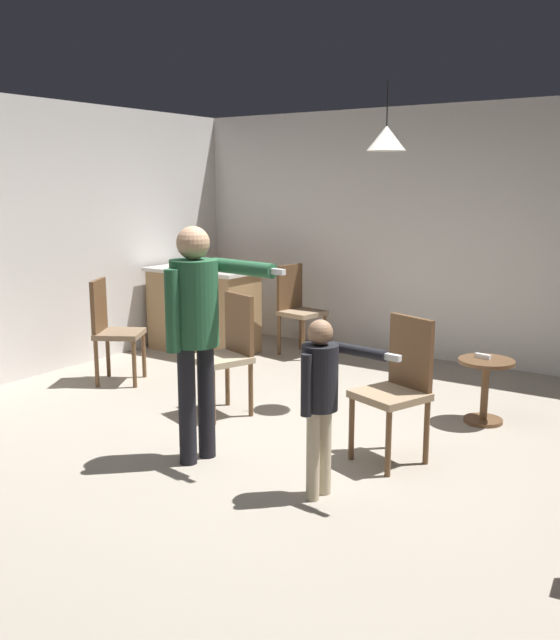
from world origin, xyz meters
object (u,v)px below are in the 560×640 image
object	(u,v)px
dining_chair_near_wall	(112,327)
spare_remote_on_table	(483,356)
side_table_by_couch	(485,383)
person_child	(321,389)
dining_chair_centre_back	(297,306)
person_adult	(196,318)
dining_chair_by_counter	(398,384)
kitchen_counter	(204,310)
dining_chair_spare	(228,349)

from	to	relation	value
dining_chair_near_wall	spare_remote_on_table	world-z (taller)	dining_chair_near_wall
side_table_by_couch	person_child	distance (m)	1.98
side_table_by_couch	dining_chair_centre_back	world-z (taller)	dining_chair_centre_back
dining_chair_near_wall	person_adult	bearing A→B (deg)	31.59
dining_chair_by_counter	dining_chair_near_wall	distance (m)	3.10
dining_chair_by_counter	dining_chair_centre_back	distance (m)	3.15
kitchen_counter	person_child	xyz separation A→B (m)	(3.06, -2.56, 0.21)
kitchen_counter	spare_remote_on_table	xyz separation A→B (m)	(3.42, -0.63, 0.06)
person_adult	dining_chair_near_wall	size ratio (longest dim) A/B	1.62
kitchen_counter	person_adult	xyz separation A→B (m)	(2.07, -2.53, 0.53)
dining_chair_centre_back	kitchen_counter	bearing A→B (deg)	-53.75
dining_chair_by_counter	spare_remote_on_table	world-z (taller)	dining_chair_by_counter
side_table_by_couch	dining_chair_centre_back	distance (m)	2.74
person_adult	dining_chair_by_counter	size ratio (longest dim) A/B	1.62
kitchen_counter	spare_remote_on_table	distance (m)	3.48
spare_remote_on_table	dining_chair_centre_back	bearing A→B (deg)	155.86
dining_chair_by_counter	dining_chair_near_wall	xyz separation A→B (m)	(-3.09, 0.26, 0.00)
dining_chair_centre_back	dining_chair_spare	xyz separation A→B (m)	(0.64, -2.08, 0.00)
person_child	dining_chair_near_wall	xyz separation A→B (m)	(-2.96, 1.07, -0.14)
dining_chair_near_wall	dining_chair_spare	xyz separation A→B (m)	(1.50, -0.12, 0.00)
person_adult	dining_chair_centre_back	distance (m)	3.23
side_table_by_couch	person_adult	xyz separation A→B (m)	(-1.39, -1.88, 0.68)
dining_chair_by_counter	dining_chair_near_wall	world-z (taller)	same
person_child	dining_chair_spare	distance (m)	1.75
kitchen_counter	dining_chair_by_counter	bearing A→B (deg)	-28.70
dining_chair_by_counter	dining_chair_centre_back	size ratio (longest dim) A/B	1.00
person_adult	dining_chair_centre_back	bearing A→B (deg)	-150.51
person_adult	dining_chair_by_counter	distance (m)	1.44
dining_chair_centre_back	dining_chair_spare	bearing A→B (deg)	27.27
dining_chair_by_counter	spare_remote_on_table	distance (m)	1.14
dining_chair_near_wall	spare_remote_on_table	bearing A→B (deg)	74.00
person_child	dining_chair_by_counter	world-z (taller)	person_child
person_adult	dining_chair_spare	world-z (taller)	person_adult
kitchen_counter	side_table_by_couch	size ratio (longest dim) A/B	2.42
kitchen_counter	dining_chair_near_wall	xyz separation A→B (m)	(0.10, -1.48, 0.07)
kitchen_counter	side_table_by_couch	bearing A→B (deg)	-10.62
spare_remote_on_table	dining_chair_near_wall	bearing A→B (deg)	-165.53
person_child	spare_remote_on_table	xyz separation A→B (m)	(0.36, 1.93, -0.15)
dining_chair_spare	person_child	bearing A→B (deg)	166.53
kitchen_counter	dining_chair_spare	size ratio (longest dim) A/B	1.26
person_adult	spare_remote_on_table	bearing A→B (deg)	153.80
dining_chair_spare	spare_remote_on_table	world-z (taller)	dining_chair_spare
kitchen_counter	person_adult	size ratio (longest dim) A/B	0.78
dining_chair_centre_back	spare_remote_on_table	xyz separation A→B (m)	(2.46, -1.10, -0.01)
dining_chair_near_wall	dining_chair_centre_back	bearing A→B (deg)	125.84
kitchen_counter	person_adult	world-z (taller)	person_adult
person_child	spare_remote_on_table	world-z (taller)	person_child
spare_remote_on_table	side_table_by_couch	bearing A→B (deg)	-27.54
spare_remote_on_table	dining_chair_by_counter	bearing A→B (deg)	-101.38
kitchen_counter	dining_chair_by_counter	world-z (taller)	dining_chair_by_counter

